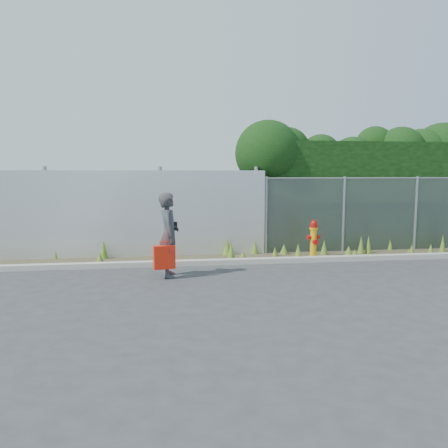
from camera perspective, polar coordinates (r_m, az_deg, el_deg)
ground at (r=8.60m, az=3.33°, el=-7.66°), size 80.00×80.00×0.00m
curb at (r=10.31m, az=1.34°, el=-4.92°), size 16.00×0.22×0.12m
weed_strip at (r=11.13m, az=5.94°, el=-3.78°), size 16.00×1.33×0.53m
corrugated_fence at (r=11.33m, az=-16.11°, el=1.19°), size 8.50×0.21×2.30m
chainlink_fence at (r=12.68m, az=19.71°, el=1.28°), size 6.50×0.07×2.05m
hedge at (r=13.66m, az=18.60°, el=5.88°), size 7.84×2.30×3.67m
fire_hydrant at (r=11.13m, az=11.61°, el=-2.01°), size 0.33×0.30×0.99m
woman at (r=9.02m, az=-7.23°, el=-1.41°), size 0.42×0.63×1.74m
red_tote_bag at (r=8.85m, az=-7.81°, el=-4.32°), size 0.43×0.16×0.56m
black_shoulder_bag at (r=9.13m, az=-6.92°, el=-0.30°), size 0.24×0.10×0.18m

